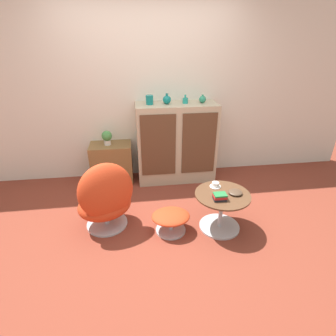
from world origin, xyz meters
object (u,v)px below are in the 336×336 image
Objects in this scene: vase_rightmost at (203,99)px; book_stack at (220,197)px; tv_console at (112,163)px; bowl at (235,192)px; potted_plant at (107,137)px; vase_leftmost at (150,100)px; vase_inner_right at (185,100)px; coffee_table at (221,208)px; vase_inner_left at (167,100)px; ottoman at (171,218)px; teacup at (215,185)px; egg_chair at (106,199)px; sideboard at (176,143)px.

vase_rightmost reaches higher than book_stack.
tv_console reaches higher than bowl.
tv_console is 2.88× the size of potted_plant.
vase_leftmost is at bearing -3.92° from tv_console.
vase_inner_right is 1.50m from bowl.
potted_plant is at bearing 178.28° from vase_rightmost.
tv_console is at bearing 176.08° from vase_leftmost.
vase_inner_left is at bearing 109.28° from coffee_table.
vase_rightmost is (0.24, -0.00, 0.01)m from vase_inner_right.
ottoman is 1.57m from potted_plant.
ottoman is 0.63m from teacup.
tv_console is 4.67× the size of teacup.
vase_inner_right is 1.54m from book_stack.
potted_plant is 1.48× the size of book_stack.
vase_leftmost reaches higher than bowl.
tv_console is at bearing -0.79° from potted_plant.
egg_chair is at bearing -126.97° from vase_inner_left.
teacup is at bearing -59.68° from vase_leftmost.
vase_inner_left reaches higher than ottoman.
tv_console is at bearing 130.42° from book_stack.
tv_console reaches higher than ottoman.
ottoman is 3.07× the size of book_stack.
bowl is (0.44, -1.27, -0.11)m from sideboard.
tv_console is 1.47m from ottoman.
tv_console reaches higher than book_stack.
tv_console is at bearing 118.46° from ottoman.
vase_inner_left reaches higher than potted_plant.
vase_leftmost is (0.58, -0.04, 0.92)m from tv_console.
vase_inner_left reaches higher than sideboard.
vase_inner_left is 1.26× the size of vase_rightmost.
teacup is at bearing 82.60° from book_stack.
coffee_table is (0.56, -0.01, 0.10)m from ottoman.
vase_rightmost is at bearing -1.74° from tv_console.
vase_inner_left is 1.38m from teacup.
potted_plant is at bearing 177.43° from sideboard.
vase_leftmost is 0.81× the size of bowl.
vase_rightmost is 1.32m from teacup.
vase_rightmost is at bearing -1.72° from potted_plant.
teacup is at bearing -42.09° from potted_plant.
ottoman is 0.76m from bowl.
teacup reaches higher than bowl.
bowl is at bearing -70.85° from sideboard.
egg_chair is 1.41m from bowl.
egg_chair is at bearing -89.88° from tv_console.
vase_leftmost is (0.58, 1.09, 0.82)m from egg_chair.
ottoman is at bearing -106.86° from vase_inner_right.
coffee_table is at bearing -81.60° from vase_inner_right.
tv_console is at bearing 134.14° from coffee_table.
egg_chair reaches higher than coffee_table.
coffee_table is 1.71m from vase_leftmost.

